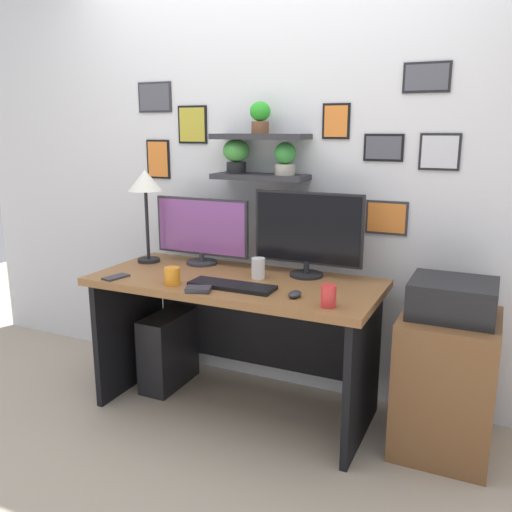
{
  "coord_description": "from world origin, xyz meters",
  "views": [
    {
      "loc": [
        1.25,
        -2.44,
        1.52
      ],
      "look_at": [
        0.1,
        0.05,
        0.87
      ],
      "focal_mm": 37.84,
      "sensor_mm": 36.0,
      "label": 1
    }
  ],
  "objects_px": {
    "computer_mouse": "(295,294)",
    "pen_cup": "(328,296)",
    "water_cup": "(258,268)",
    "desk": "(240,314)",
    "drawer_cabinet": "(445,383)",
    "monitor_left": "(202,230)",
    "keyboard": "(232,286)",
    "cell_phone": "(116,277)",
    "scissors_tray": "(198,289)",
    "coffee_mug": "(172,276)",
    "printer": "(453,298)",
    "computer_tower_left": "(169,350)",
    "monitor_right": "(308,232)",
    "desk_lamp": "(145,187)"
  },
  "relations": [
    {
      "from": "computer_tower_left",
      "to": "drawer_cabinet",
      "type": "bearing_deg",
      "value": 0.1
    },
    {
      "from": "drawer_cabinet",
      "to": "computer_tower_left",
      "type": "relative_size",
      "value": 1.51
    },
    {
      "from": "monitor_left",
      "to": "printer",
      "type": "relative_size",
      "value": 1.55
    },
    {
      "from": "drawer_cabinet",
      "to": "desk_lamp",
      "type": "bearing_deg",
      "value": 179.16
    },
    {
      "from": "monitor_left",
      "to": "computer_mouse",
      "type": "bearing_deg",
      "value": -27.82
    },
    {
      "from": "water_cup",
      "to": "computer_mouse",
      "type": "bearing_deg",
      "value": -37.64
    },
    {
      "from": "scissors_tray",
      "to": "desk",
      "type": "bearing_deg",
      "value": 80.53
    },
    {
      "from": "coffee_mug",
      "to": "printer",
      "type": "height_order",
      "value": "printer"
    },
    {
      "from": "drawer_cabinet",
      "to": "printer",
      "type": "distance_m",
      "value": 0.42
    },
    {
      "from": "desk_lamp",
      "to": "pen_cup",
      "type": "height_order",
      "value": "desk_lamp"
    },
    {
      "from": "water_cup",
      "to": "pen_cup",
      "type": "bearing_deg",
      "value": -31.63
    },
    {
      "from": "desk_lamp",
      "to": "printer",
      "type": "distance_m",
      "value": 1.77
    },
    {
      "from": "desk_lamp",
      "to": "computer_tower_left",
      "type": "relative_size",
      "value": 1.22
    },
    {
      "from": "desk",
      "to": "pen_cup",
      "type": "bearing_deg",
      "value": -26.07
    },
    {
      "from": "keyboard",
      "to": "desk_lamp",
      "type": "xyz_separation_m",
      "value": [
        -0.7,
        0.27,
        0.43
      ]
    },
    {
      "from": "scissors_tray",
      "to": "drawer_cabinet",
      "type": "distance_m",
      "value": 1.27
    },
    {
      "from": "pen_cup",
      "to": "water_cup",
      "type": "xyz_separation_m",
      "value": [
        -0.48,
        0.29,
        0.01
      ]
    },
    {
      "from": "computer_mouse",
      "to": "monitor_left",
      "type": "bearing_deg",
      "value": 152.18
    },
    {
      "from": "computer_mouse",
      "to": "printer",
      "type": "relative_size",
      "value": 0.24
    },
    {
      "from": "computer_mouse",
      "to": "pen_cup",
      "type": "xyz_separation_m",
      "value": [
        0.18,
        -0.07,
        0.04
      ]
    },
    {
      "from": "pen_cup",
      "to": "keyboard",
      "type": "bearing_deg",
      "value": 171.11
    },
    {
      "from": "pen_cup",
      "to": "water_cup",
      "type": "relative_size",
      "value": 0.91
    },
    {
      "from": "coffee_mug",
      "to": "scissors_tray",
      "type": "distance_m",
      "value": 0.19
    },
    {
      "from": "computer_mouse",
      "to": "scissors_tray",
      "type": "distance_m",
      "value": 0.47
    },
    {
      "from": "cell_phone",
      "to": "printer",
      "type": "bearing_deg",
      "value": 23.21
    },
    {
      "from": "keyboard",
      "to": "cell_phone",
      "type": "distance_m",
      "value": 0.65
    },
    {
      "from": "computer_mouse",
      "to": "computer_tower_left",
      "type": "distance_m",
      "value": 1.08
    },
    {
      "from": "coffee_mug",
      "to": "printer",
      "type": "distance_m",
      "value": 1.36
    },
    {
      "from": "computer_mouse",
      "to": "coffee_mug",
      "type": "height_order",
      "value": "coffee_mug"
    },
    {
      "from": "keyboard",
      "to": "coffee_mug",
      "type": "height_order",
      "value": "coffee_mug"
    },
    {
      "from": "computer_mouse",
      "to": "coffee_mug",
      "type": "relative_size",
      "value": 1.0
    },
    {
      "from": "desk",
      "to": "computer_mouse",
      "type": "distance_m",
      "value": 0.51
    },
    {
      "from": "monitor_left",
      "to": "computer_tower_left",
      "type": "height_order",
      "value": "monitor_left"
    },
    {
      "from": "monitor_right",
      "to": "desk",
      "type": "bearing_deg",
      "value": -153.12
    },
    {
      "from": "computer_tower_left",
      "to": "printer",
      "type": "bearing_deg",
      "value": 0.1
    },
    {
      "from": "pen_cup",
      "to": "computer_tower_left",
      "type": "xyz_separation_m",
      "value": [
        -1.08,
        0.33,
        -0.58
      ]
    },
    {
      "from": "desk_lamp",
      "to": "computer_tower_left",
      "type": "distance_m",
      "value": 0.98
    },
    {
      "from": "monitor_left",
      "to": "desk_lamp",
      "type": "relative_size",
      "value": 1.08
    },
    {
      "from": "keyboard",
      "to": "desk",
      "type": "bearing_deg",
      "value": 106.59
    },
    {
      "from": "desk",
      "to": "drawer_cabinet",
      "type": "relative_size",
      "value": 2.26
    },
    {
      "from": "desk",
      "to": "computer_tower_left",
      "type": "relative_size",
      "value": 3.42
    },
    {
      "from": "cell_phone",
      "to": "printer",
      "type": "relative_size",
      "value": 0.37
    },
    {
      "from": "cell_phone",
      "to": "pen_cup",
      "type": "height_order",
      "value": "pen_cup"
    },
    {
      "from": "desk",
      "to": "drawer_cabinet",
      "type": "distance_m",
      "value": 1.1
    },
    {
      "from": "keyboard",
      "to": "water_cup",
      "type": "distance_m",
      "value": 0.22
    },
    {
      "from": "printer",
      "to": "computer_tower_left",
      "type": "relative_size",
      "value": 0.85
    },
    {
      "from": "desk",
      "to": "monitor_right",
      "type": "height_order",
      "value": "monitor_right"
    },
    {
      "from": "coffee_mug",
      "to": "printer",
      "type": "relative_size",
      "value": 0.24
    },
    {
      "from": "scissors_tray",
      "to": "water_cup",
      "type": "relative_size",
      "value": 1.09
    },
    {
      "from": "desk",
      "to": "scissors_tray",
      "type": "height_order",
      "value": "scissors_tray"
    }
  ]
}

